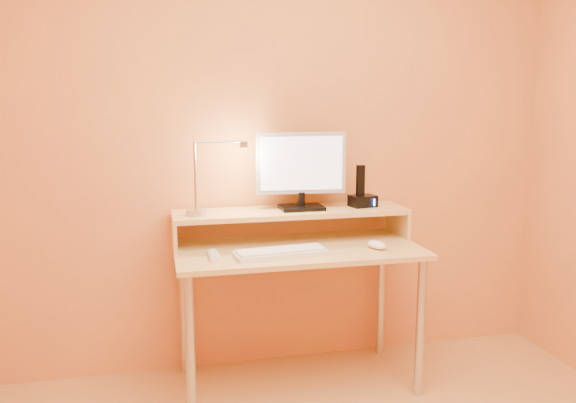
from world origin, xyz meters
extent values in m
cube|color=#C76C45|center=(0.00, 1.50, 1.25)|extent=(3.00, 0.04, 2.50)
cylinder|color=#BDBDBE|center=(-0.55, 0.93, 0.35)|extent=(0.04, 0.04, 0.69)
cylinder|color=#BDBDBE|center=(0.55, 0.93, 0.35)|extent=(0.04, 0.04, 0.69)
cylinder|color=#BDBDBE|center=(-0.55, 1.43, 0.35)|extent=(0.04, 0.04, 0.69)
cylinder|color=#BDBDBE|center=(0.55, 1.43, 0.35)|extent=(0.04, 0.04, 0.69)
cube|color=#DEAF63|center=(0.00, 1.18, 0.71)|extent=(1.20, 0.60, 0.02)
cube|color=#DEAF63|center=(-0.59, 1.33, 0.79)|extent=(0.02, 0.30, 0.14)
cube|color=#DEAF63|center=(0.59, 1.33, 0.79)|extent=(0.02, 0.30, 0.14)
cube|color=#DEAF63|center=(0.00, 1.33, 0.87)|extent=(1.20, 0.30, 0.02)
cube|color=black|center=(0.06, 1.33, 0.89)|extent=(0.22, 0.16, 0.02)
cylinder|color=black|center=(0.06, 1.33, 0.93)|extent=(0.04, 0.04, 0.07)
cube|color=#B4B3BC|center=(0.06, 1.34, 1.12)|extent=(0.46, 0.07, 0.31)
cube|color=black|center=(0.06, 1.36, 1.12)|extent=(0.41, 0.05, 0.27)
cube|color=silver|center=(0.06, 1.32, 1.12)|extent=(0.42, 0.04, 0.27)
cylinder|color=#BDBDBE|center=(-0.48, 1.30, 0.89)|extent=(0.10, 0.10, 0.02)
cylinder|color=#BDBDBE|center=(-0.48, 1.30, 1.07)|extent=(0.01, 0.01, 0.33)
cylinder|color=#BDBDBE|center=(-0.36, 1.30, 1.24)|extent=(0.24, 0.01, 0.01)
cylinder|color=#BDBDBE|center=(-0.24, 1.30, 1.22)|extent=(0.04, 0.04, 0.03)
cylinder|color=#FFEAC6|center=(-0.24, 1.30, 1.20)|extent=(0.03, 0.03, 0.00)
cube|color=black|center=(0.39, 1.33, 0.91)|extent=(0.15, 0.12, 0.06)
cube|color=black|center=(0.37, 1.33, 1.02)|extent=(0.04, 0.03, 0.16)
cube|color=#2186F5|center=(0.43, 1.28, 0.91)|extent=(0.01, 0.00, 0.04)
cube|color=white|center=(-0.12, 1.04, 0.73)|extent=(0.44, 0.18, 0.02)
ellipsoid|color=white|center=(0.37, 1.06, 0.74)|extent=(0.10, 0.13, 0.04)
cube|color=white|center=(-0.42, 1.09, 0.73)|extent=(0.04, 0.16, 0.02)
camera|label=1|loc=(-0.68, -1.51, 1.43)|focal=36.14mm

